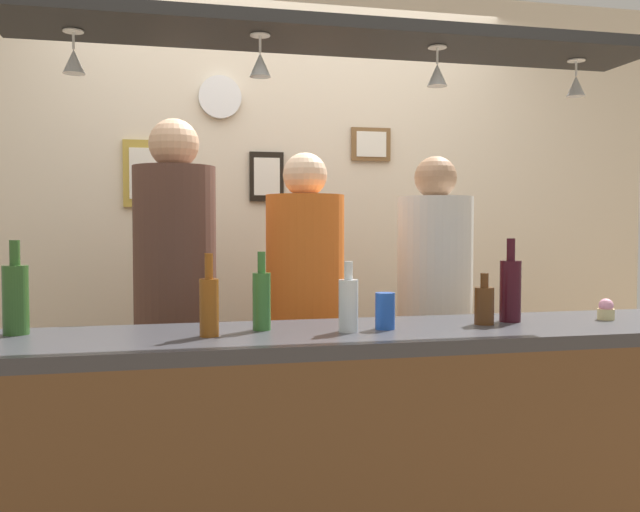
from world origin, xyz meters
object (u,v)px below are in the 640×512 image
(person_right_white_patterned_shirt, at_px, (435,299))
(bottle_beer_amber_tall, at_px, (209,305))
(person_left_brown_shirt, at_px, (175,286))
(picture_frame_upper_small, at_px, (371,144))
(drink_can, at_px, (385,311))
(cupcake, at_px, (606,310))
(person_middle_orange_shirt, at_px, (305,302))
(bottle_beer_brown_stubby, at_px, (484,304))
(picture_frame_caricature, at_px, (149,174))
(wall_clock, at_px, (220,97))
(bottle_champagne_green, at_px, (16,297))
(bottle_soda_clear, at_px, (348,304))
(picture_frame_crest, at_px, (267,177))
(bottle_wine_dark_red, at_px, (510,289))
(bottle_beer_green_import, at_px, (262,299))

(person_right_white_patterned_shirt, distance_m, bottle_beer_amber_tall, 1.30)
(person_left_brown_shirt, distance_m, picture_frame_upper_small, 1.44)
(bottle_beer_amber_tall, bearing_deg, drink_can, 2.09)
(person_right_white_patterned_shirt, bearing_deg, cupcake, -60.98)
(person_middle_orange_shirt, bearing_deg, bottle_beer_brown_stubby, -54.90)
(picture_frame_caricature, distance_m, wall_clock, 0.54)
(bottle_beer_brown_stubby, bearing_deg, cupcake, 1.27)
(bottle_champagne_green, bearing_deg, person_left_brown_shirt, 49.19)
(bottle_beer_brown_stubby, bearing_deg, bottle_soda_clear, -174.10)
(person_left_brown_shirt, xyz_separation_m, drink_can, (0.68, -0.73, -0.03))
(picture_frame_crest, bearing_deg, bottle_champagne_green, -127.82)
(bottle_beer_brown_stubby, distance_m, bottle_soda_clear, 0.51)
(bottle_soda_clear, height_order, bottle_champagne_green, bottle_champagne_green)
(cupcake, xyz_separation_m, picture_frame_crest, (-1.06, 1.38, 0.57))
(picture_frame_caricature, height_order, wall_clock, wall_clock)
(picture_frame_crest, bearing_deg, picture_frame_caricature, 180.00)
(bottle_wine_dark_red, height_order, wall_clock, wall_clock)
(person_left_brown_shirt, relative_size, picture_frame_crest, 6.76)
(bottle_beer_amber_tall, xyz_separation_m, bottle_soda_clear, (0.45, -0.01, -0.01))
(bottle_soda_clear, relative_size, drink_can, 1.89)
(bottle_beer_brown_stubby, height_order, bottle_soda_clear, bottle_soda_clear)
(bottle_beer_amber_tall, bearing_deg, picture_frame_crest, 74.93)
(person_left_brown_shirt, relative_size, bottle_champagne_green, 5.86)
(person_right_white_patterned_shirt, distance_m, bottle_beer_brown_stubby, 0.72)
(cupcake, height_order, picture_frame_caricature, picture_frame_caricature)
(picture_frame_crest, bearing_deg, wall_clock, -178.53)
(person_middle_orange_shirt, height_order, picture_frame_crest, picture_frame_crest)
(person_middle_orange_shirt, xyz_separation_m, picture_frame_upper_small, (0.51, 0.69, 0.78))
(person_middle_orange_shirt, relative_size, picture_frame_crest, 6.27)
(bottle_beer_amber_tall, bearing_deg, bottle_beer_brown_stubby, 2.78)
(bottle_beer_green_import, height_order, bottle_champagne_green, bottle_champagne_green)
(person_right_white_patterned_shirt, relative_size, picture_frame_upper_small, 7.40)
(person_middle_orange_shirt, xyz_separation_m, drink_can, (0.13, -0.73, 0.05))
(person_left_brown_shirt, height_order, picture_frame_crest, person_left_brown_shirt)
(bottle_beer_green_import, distance_m, wall_clock, 1.62)
(person_left_brown_shirt, bearing_deg, bottle_beer_brown_stubby, -33.94)
(bottle_wine_dark_red, height_order, picture_frame_crest, picture_frame_crest)
(bottle_beer_brown_stubby, relative_size, bottle_wine_dark_red, 0.60)
(bottle_beer_brown_stubby, xyz_separation_m, bottle_soda_clear, (-0.51, -0.05, 0.02))
(bottle_beer_brown_stubby, height_order, bottle_wine_dark_red, bottle_wine_dark_red)
(bottle_wine_dark_red, height_order, bottle_soda_clear, bottle_wine_dark_red)
(bottle_wine_dark_red, relative_size, bottle_beer_amber_tall, 1.15)
(person_middle_orange_shirt, bearing_deg, person_right_white_patterned_shirt, 0.00)
(bottle_champagne_green, height_order, drink_can, bottle_champagne_green)
(bottle_soda_clear, bearing_deg, picture_frame_crest, 92.36)
(person_left_brown_shirt, distance_m, cupcake, 1.69)
(picture_frame_crest, distance_m, picture_frame_caricature, 0.60)
(bottle_wine_dark_red, xyz_separation_m, cupcake, (0.37, -0.03, -0.08))
(person_left_brown_shirt, bearing_deg, person_middle_orange_shirt, -0.00)
(cupcake, bearing_deg, bottle_beer_brown_stubby, -178.73)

